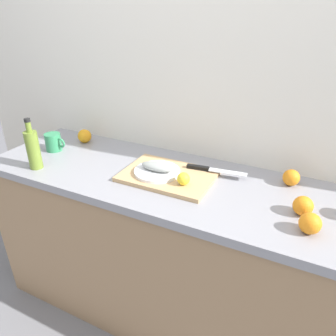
{
  "coord_description": "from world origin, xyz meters",
  "views": [
    {
      "loc": [
        0.53,
        -1.19,
        1.63
      ],
      "look_at": [
        -0.06,
        0.01,
        0.95
      ],
      "focal_mm": 34.14,
      "sensor_mm": 36.0,
      "label": 1
    }
  ],
  "objects_px": {
    "cutting_board": "(168,176)",
    "fish_fillet": "(157,167)",
    "chef_knife": "(209,169)",
    "orange_0": "(85,136)",
    "lemon_0": "(183,179)",
    "olive_oil_bottle": "(33,149)",
    "coffee_mug_1": "(54,142)",
    "white_plate": "(157,171)"
  },
  "relations": [
    {
      "from": "cutting_board",
      "to": "fish_fillet",
      "type": "bearing_deg",
      "value": -162.29
    },
    {
      "from": "fish_fillet",
      "to": "chef_knife",
      "type": "relative_size",
      "value": 0.56
    },
    {
      "from": "fish_fillet",
      "to": "orange_0",
      "type": "bearing_deg",
      "value": 162.27
    },
    {
      "from": "fish_fillet",
      "to": "lemon_0",
      "type": "distance_m",
      "value": 0.16
    },
    {
      "from": "olive_oil_bottle",
      "to": "chef_knife",
      "type": "bearing_deg",
      "value": 21.35
    },
    {
      "from": "cutting_board",
      "to": "fish_fillet",
      "type": "relative_size",
      "value": 2.61
    },
    {
      "from": "lemon_0",
      "to": "cutting_board",
      "type": "bearing_deg",
      "value": 150.3
    },
    {
      "from": "olive_oil_bottle",
      "to": "orange_0",
      "type": "xyz_separation_m",
      "value": [
        0.0,
        0.37,
        -0.06
      ]
    },
    {
      "from": "olive_oil_bottle",
      "to": "lemon_0",
      "type": "bearing_deg",
      "value": 10.7
    },
    {
      "from": "coffee_mug_1",
      "to": "orange_0",
      "type": "xyz_separation_m",
      "value": [
        0.08,
        0.17,
        -0.01
      ]
    },
    {
      "from": "chef_knife",
      "to": "coffee_mug_1",
      "type": "bearing_deg",
      "value": -179.65
    },
    {
      "from": "coffee_mug_1",
      "to": "orange_0",
      "type": "bearing_deg",
      "value": 64.96
    },
    {
      "from": "lemon_0",
      "to": "olive_oil_bottle",
      "type": "xyz_separation_m",
      "value": [
        -0.74,
        -0.14,
        0.05
      ]
    },
    {
      "from": "fish_fillet",
      "to": "coffee_mug_1",
      "type": "distance_m",
      "value": 0.66
    },
    {
      "from": "cutting_board",
      "to": "coffee_mug_1",
      "type": "distance_m",
      "value": 0.72
    },
    {
      "from": "fish_fillet",
      "to": "orange_0",
      "type": "xyz_separation_m",
      "value": [
        -0.59,
        0.19,
        -0.01
      ]
    },
    {
      "from": "lemon_0",
      "to": "coffee_mug_1",
      "type": "bearing_deg",
      "value": 175.56
    },
    {
      "from": "cutting_board",
      "to": "olive_oil_bottle",
      "type": "bearing_deg",
      "value": -162.53
    },
    {
      "from": "white_plate",
      "to": "orange_0",
      "type": "distance_m",
      "value": 0.62
    },
    {
      "from": "cutting_board",
      "to": "coffee_mug_1",
      "type": "relative_size",
      "value": 3.35
    },
    {
      "from": "cutting_board",
      "to": "fish_fillet",
      "type": "distance_m",
      "value": 0.07
    },
    {
      "from": "cutting_board",
      "to": "fish_fillet",
      "type": "xyz_separation_m",
      "value": [
        -0.05,
        -0.02,
        0.04
      ]
    },
    {
      "from": "white_plate",
      "to": "olive_oil_bottle",
      "type": "relative_size",
      "value": 0.85
    },
    {
      "from": "cutting_board",
      "to": "lemon_0",
      "type": "relative_size",
      "value": 7.43
    },
    {
      "from": "chef_knife",
      "to": "olive_oil_bottle",
      "type": "distance_m",
      "value": 0.86
    },
    {
      "from": "orange_0",
      "to": "cutting_board",
      "type": "bearing_deg",
      "value": -15.1
    },
    {
      "from": "cutting_board",
      "to": "orange_0",
      "type": "height_order",
      "value": "orange_0"
    },
    {
      "from": "chef_knife",
      "to": "coffee_mug_1",
      "type": "xyz_separation_m",
      "value": [
        -0.88,
        -0.11,
        0.02
      ]
    },
    {
      "from": "fish_fillet",
      "to": "coffee_mug_1",
      "type": "bearing_deg",
      "value": 178.35
    },
    {
      "from": "fish_fillet",
      "to": "orange_0",
      "type": "distance_m",
      "value": 0.62
    },
    {
      "from": "cutting_board",
      "to": "chef_knife",
      "type": "distance_m",
      "value": 0.2
    },
    {
      "from": "cutting_board",
      "to": "coffee_mug_1",
      "type": "height_order",
      "value": "coffee_mug_1"
    },
    {
      "from": "cutting_board",
      "to": "orange_0",
      "type": "bearing_deg",
      "value": 164.9
    },
    {
      "from": "white_plate",
      "to": "fish_fillet",
      "type": "bearing_deg",
      "value": 0.0
    },
    {
      "from": "white_plate",
      "to": "coffee_mug_1",
      "type": "xyz_separation_m",
      "value": [
        -0.66,
        0.02,
        0.02
      ]
    },
    {
      "from": "cutting_board",
      "to": "chef_knife",
      "type": "relative_size",
      "value": 1.47
    },
    {
      "from": "lemon_0",
      "to": "coffee_mug_1",
      "type": "distance_m",
      "value": 0.82
    },
    {
      "from": "cutting_board",
      "to": "coffee_mug_1",
      "type": "xyz_separation_m",
      "value": [
        -0.71,
        0.0,
        0.04
      ]
    },
    {
      "from": "lemon_0",
      "to": "orange_0",
      "type": "relative_size",
      "value": 0.72
    },
    {
      "from": "cutting_board",
      "to": "chef_knife",
      "type": "height_order",
      "value": "chef_knife"
    },
    {
      "from": "chef_knife",
      "to": "lemon_0",
      "type": "xyz_separation_m",
      "value": [
        -0.06,
        -0.17,
        0.02
      ]
    },
    {
      "from": "fish_fillet",
      "to": "lemon_0",
      "type": "relative_size",
      "value": 2.85
    }
  ]
}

